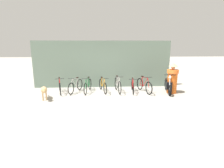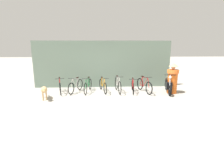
# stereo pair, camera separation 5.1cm
# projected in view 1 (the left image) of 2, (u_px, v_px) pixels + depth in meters

# --- Properties ---
(ground_plane) EXTENTS (60.00, 60.00, 0.00)m
(ground_plane) POSITION_uv_depth(u_px,v_px,m) (103.00, 104.00, 7.72)
(ground_plane) COLOR #9E998E
(shop_wall_back) EXTENTS (8.22, 0.20, 2.78)m
(shop_wall_back) POSITION_uv_depth(u_px,v_px,m) (102.00, 64.00, 10.56)
(shop_wall_back) COLOR slate
(shop_wall_back) RESTS_ON ground
(bicycle_0) EXTENTS (0.54, 1.56, 0.85)m
(bicycle_0) POSITION_uv_depth(u_px,v_px,m) (60.00, 86.00, 9.41)
(bicycle_0) COLOR black
(bicycle_0) RESTS_ON ground
(bicycle_1) EXTENTS (0.64, 1.56, 0.82)m
(bicycle_1) POSITION_uv_depth(u_px,v_px,m) (76.00, 86.00, 9.56)
(bicycle_1) COLOR black
(bicycle_1) RESTS_ON ground
(bicycle_2) EXTENTS (0.46, 1.70, 0.82)m
(bicycle_2) POSITION_uv_depth(u_px,v_px,m) (88.00, 86.00, 9.59)
(bicycle_2) COLOR black
(bicycle_2) RESTS_ON ground
(bicycle_3) EXTENTS (0.53, 1.69, 0.82)m
(bicycle_3) POSITION_uv_depth(u_px,v_px,m) (103.00, 86.00, 9.62)
(bicycle_3) COLOR black
(bicycle_3) RESTS_ON ground
(bicycle_4) EXTENTS (0.46, 1.66, 0.91)m
(bicycle_4) POSITION_uv_depth(u_px,v_px,m) (118.00, 85.00, 9.57)
(bicycle_4) COLOR black
(bicycle_4) RESTS_ON ground
(bicycle_5) EXTENTS (0.46, 1.59, 0.80)m
(bicycle_5) POSITION_uv_depth(u_px,v_px,m) (133.00, 86.00, 9.53)
(bicycle_5) COLOR black
(bicycle_5) RESTS_ON ground
(bicycle_6) EXTENTS (0.56, 1.70, 0.89)m
(bicycle_6) POSITION_uv_depth(u_px,v_px,m) (144.00, 86.00, 9.55)
(bicycle_6) COLOR black
(bicycle_6) RESTS_ON ground
(motorcycle) EXTENTS (0.61, 1.83, 1.04)m
(motorcycle) POSITION_uv_depth(u_px,v_px,m) (168.00, 85.00, 9.46)
(motorcycle) COLOR black
(motorcycle) RESTS_ON ground
(stray_dog) EXTENTS (0.54, 1.21, 0.66)m
(stray_dog) POSITION_uv_depth(u_px,v_px,m) (44.00, 90.00, 8.22)
(stray_dog) COLOR tan
(stray_dog) RESTS_ON ground
(person_in_robes) EXTENTS (0.84, 0.84, 1.61)m
(person_in_robes) POSITION_uv_depth(u_px,v_px,m) (172.00, 78.00, 9.28)
(person_in_robes) COLOR orange
(person_in_robes) RESTS_ON ground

